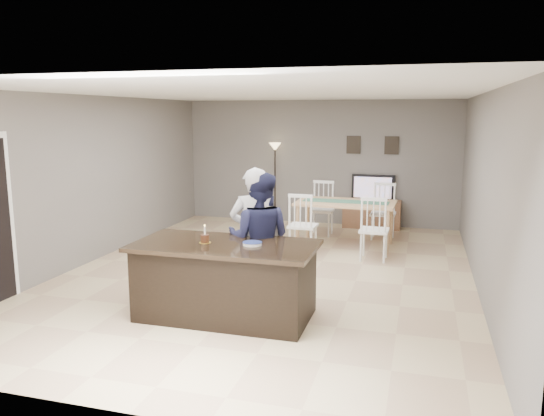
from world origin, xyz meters
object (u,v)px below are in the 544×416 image
(plate_stack, at_px, (252,244))
(dining_table, at_px, (346,209))
(birthday_cake, at_px, (205,238))
(floor_lamp, at_px, (275,161))
(tv_console, at_px, (372,214))
(woman, at_px, (255,236))
(television, at_px, (373,187))
(kitchen_island, at_px, (225,280))
(man, at_px, (259,239))

(plate_stack, distance_m, dining_table, 3.86)
(birthday_cake, height_order, dining_table, birthday_cake)
(floor_lamp, bearing_deg, tv_console, -0.53)
(woman, distance_m, birthday_cake, 0.73)
(television, distance_m, dining_table, 1.85)
(tv_console, height_order, birthday_cake, birthday_cake)
(birthday_cake, bearing_deg, television, 75.74)
(kitchen_island, height_order, floor_lamp, floor_lamp)
(kitchen_island, relative_size, woman, 1.23)
(tv_console, distance_m, floor_lamp, 2.40)
(television, relative_size, dining_table, 0.45)
(man, height_order, birthday_cake, man)
(man, bearing_deg, dining_table, -105.01)
(kitchen_island, distance_m, floor_lamp, 5.74)
(tv_console, distance_m, plate_stack, 5.66)
(woman, relative_size, plate_stack, 7.69)
(dining_table, bearing_deg, birthday_cake, -105.11)
(tv_console, height_order, woman, woman)
(tv_console, xyz_separation_m, floor_lamp, (-2.15, 0.02, 1.08))
(kitchen_island, distance_m, birthday_cake, 0.55)
(floor_lamp, bearing_deg, kitchen_island, -80.39)
(woman, height_order, birthday_cake, woman)
(woman, distance_m, floor_lamp, 5.19)
(man, height_order, floor_lamp, floor_lamp)
(man, height_order, plate_stack, man)
(man, xyz_separation_m, plate_stack, (0.08, -0.54, 0.07))
(dining_table, relative_size, floor_lamp, 1.14)
(kitchen_island, distance_m, man, 0.72)
(birthday_cake, xyz_separation_m, floor_lamp, (-0.71, 5.62, 0.43))
(man, xyz_separation_m, floor_lamp, (-1.20, 5.04, 0.53))
(tv_console, distance_m, man, 5.14)
(dining_table, bearing_deg, plate_stack, -97.04)
(kitchen_island, distance_m, television, 5.78)
(plate_stack, bearing_deg, birthday_cake, -175.84)
(television, relative_size, birthday_cake, 4.22)
(woman, relative_size, dining_table, 0.87)
(television, xyz_separation_m, floor_lamp, (-2.15, -0.05, 0.52))
(kitchen_island, relative_size, television, 2.35)
(kitchen_island, xyz_separation_m, birthday_cake, (-0.24, -0.03, 0.50))
(television, distance_m, woman, 5.19)
(birthday_cake, height_order, floor_lamp, floor_lamp)
(tv_console, distance_m, woman, 5.15)
(kitchen_island, height_order, man, man)
(television, bearing_deg, plate_stack, 81.26)
(man, relative_size, plate_stack, 7.45)
(tv_console, relative_size, floor_lamp, 0.68)
(television, height_order, plate_stack, television)
(kitchen_island, bearing_deg, birthday_cake, -173.48)
(dining_table, bearing_deg, kitchen_island, -101.85)
(plate_stack, bearing_deg, woman, 104.45)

